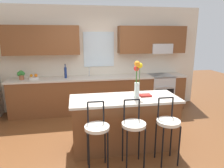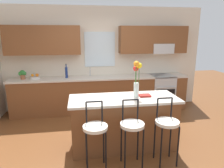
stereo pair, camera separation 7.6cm
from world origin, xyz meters
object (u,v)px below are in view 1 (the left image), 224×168
object	(u,v)px
oven_range	(160,91)
bar_stool_far	(168,125)
cookbook	(145,95)
bar_stool_near	(97,130)
flower_vase	(137,77)
fruit_bowl_oranges	(34,78)
kitchen_island	(124,122)
potted_plant_small	(21,74)
bar_stool_middle	(134,127)
bottle_olive_oil	(66,72)

from	to	relation	value
oven_range	bar_stool_far	distance (m)	2.58
cookbook	bar_stool_near	bearing A→B (deg)	-146.89
flower_vase	fruit_bowl_oranges	xyz separation A→B (m)	(-2.05, 1.86, -0.32)
bar_stool_far	kitchen_island	bearing A→B (deg)	133.33
potted_plant_small	bar_stool_near	bearing A→B (deg)	-57.21
bar_stool_middle	bar_stool_far	world-z (taller)	same
flower_vase	cookbook	bearing A→B (deg)	8.41
bar_stool_far	bottle_olive_oil	world-z (taller)	bottle_olive_oil
oven_range	flower_vase	size ratio (longest dim) A/B	1.44
flower_vase	oven_range	bearing A→B (deg)	56.08
kitchen_island	potted_plant_small	world-z (taller)	potted_plant_small
kitchen_island	fruit_bowl_oranges	bearing A→B (deg)	134.64
oven_range	bar_stool_far	size ratio (longest dim) A/B	0.88
kitchen_island	cookbook	world-z (taller)	cookbook
oven_range	fruit_bowl_oranges	world-z (taller)	fruit_bowl_oranges
bar_stool_middle	bottle_olive_oil	xyz separation A→B (m)	(-1.07, 2.44, 0.43)
oven_range	potted_plant_small	distance (m)	3.62
bar_stool_far	potted_plant_small	world-z (taller)	potted_plant_small
oven_range	bottle_olive_oil	size ratio (longest dim) A/B	2.60
kitchen_island	bar_stool_near	size ratio (longest dim) A/B	1.81
bar_stool_middle	flower_vase	distance (m)	0.90
oven_range	bar_stool_far	world-z (taller)	bar_stool_far
bar_stool_middle	flower_vase	xyz separation A→B (m)	(0.22, 0.58, 0.65)
oven_range	flower_vase	bearing A→B (deg)	-123.92
fruit_bowl_oranges	bottle_olive_oil	bearing A→B (deg)	-0.00
kitchen_island	potted_plant_small	distance (m)	2.88
fruit_bowl_oranges	bottle_olive_oil	xyz separation A→B (m)	(0.76, -0.00, 0.10)
bar_stool_near	bottle_olive_oil	world-z (taller)	bottle_olive_oil
flower_vase	potted_plant_small	distance (m)	3.00
bar_stool_far	bottle_olive_oil	xyz separation A→B (m)	(-1.62, 2.44, 0.43)
kitchen_island	flower_vase	bearing A→B (deg)	-0.05
flower_vase	bottle_olive_oil	bearing A→B (deg)	124.77
bar_stool_near	potted_plant_small	xyz separation A→B (m)	(-1.57, 2.44, 0.41)
bar_stool_far	fruit_bowl_oranges	distance (m)	3.43
bar_stool_far	cookbook	xyz separation A→B (m)	(-0.17, 0.61, 0.30)
oven_range	potted_plant_small	xyz separation A→B (m)	(-3.57, 0.03, 0.59)
kitchen_island	bottle_olive_oil	bearing A→B (deg)	120.01
kitchen_island	cookbook	distance (m)	0.61
bar_stool_far	cookbook	size ratio (longest dim) A/B	5.21
bar_stool_near	bar_stool_middle	bearing A→B (deg)	0.00
oven_range	cookbook	bearing A→B (deg)	-120.58
bar_stool_middle	cookbook	size ratio (longest dim) A/B	5.21
kitchen_island	bar_stool_near	bearing A→B (deg)	-133.33
bar_stool_near	flower_vase	size ratio (longest dim) A/B	1.63
oven_range	flower_vase	distance (m)	2.36
bar_stool_far	flower_vase	xyz separation A→B (m)	(-0.33, 0.58, 0.65)
oven_range	bar_stool_near	world-z (taller)	bar_stool_near
cookbook	fruit_bowl_oranges	distance (m)	2.88
kitchen_island	cookbook	xyz separation A→B (m)	(0.38, 0.02, 0.47)
flower_vase	kitchen_island	bearing A→B (deg)	179.95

